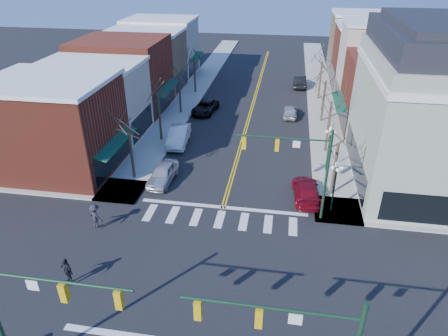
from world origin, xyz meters
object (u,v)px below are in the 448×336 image
at_px(car_right_near, 306,190).
at_px(pedestrian_dark_b, 95,216).
at_px(car_right_mid, 290,111).
at_px(lamppost_corner, 336,178).
at_px(car_right_far, 300,81).
at_px(car_left_near, 163,174).
at_px(car_left_far, 205,107).
at_px(car_left_mid, 179,136).
at_px(victorian_corner, 444,108).
at_px(lamppost_midblock, 329,141).
at_px(pedestrian_dark_a, 67,271).

bearing_deg(car_right_near, pedestrian_dark_b, 19.06).
bearing_deg(pedestrian_dark_b, car_right_mid, -94.57).
relative_size(lamppost_corner, car_right_far, 0.87).
bearing_deg(lamppost_corner, car_left_near, 170.35).
bearing_deg(car_left_far, car_left_mid, -88.04).
distance_m(victorian_corner, car_right_far, 28.40).
bearing_deg(victorian_corner, pedestrian_dark_b, -156.73).
distance_m(lamppost_midblock, pedestrian_dark_b, 20.22).
relative_size(victorian_corner, lamppost_midblock, 3.29).
xyz_separation_m(lamppost_midblock, pedestrian_dark_b, (-16.70, -11.25, -1.89)).
height_order(car_right_far, pedestrian_dark_b, pedestrian_dark_b).
xyz_separation_m(car_right_mid, pedestrian_dark_b, (-13.30, -24.22, 0.40)).
bearing_deg(car_right_mid, car_right_far, -94.08).
xyz_separation_m(lamppost_corner, car_left_near, (-13.95, 2.37, -2.19)).
bearing_deg(pedestrian_dark_b, car_right_far, -87.41).
relative_size(lamppost_midblock, car_right_mid, 1.09).
distance_m(car_left_far, car_right_mid, 10.29).
distance_m(car_left_far, car_right_near, 21.14).
xyz_separation_m(car_left_mid, car_right_near, (12.75, -8.37, -0.15)).
height_order(car_right_near, car_right_mid, car_right_near).
xyz_separation_m(car_left_far, pedestrian_dark_a, (-2.28, -29.36, 0.36)).
height_order(lamppost_midblock, pedestrian_dark_a, lamppost_midblock).
bearing_deg(car_right_near, car_left_far, -60.30).
relative_size(car_left_near, car_right_far, 0.91).
bearing_deg(pedestrian_dark_b, car_left_mid, -73.88).
xyz_separation_m(car_left_mid, pedestrian_dark_b, (-2.10, -14.80, 0.21)).
relative_size(lamppost_corner, car_right_near, 0.89).
xyz_separation_m(car_left_mid, car_left_far, (0.92, 9.14, -0.16)).
height_order(victorian_corner, pedestrian_dark_a, victorian_corner).
bearing_deg(pedestrian_dark_b, car_left_near, -86.94).
relative_size(car_right_mid, pedestrian_dark_a, 2.20).
xyz_separation_m(victorian_corner, car_left_far, (-21.98, 13.20, -5.96)).
relative_size(car_left_near, pedestrian_dark_a, 2.49).
bearing_deg(lamppost_corner, car_left_mid, 145.45).
distance_m(car_left_mid, car_right_near, 15.25).
relative_size(car_left_mid, pedestrian_dark_a, 2.89).
height_order(car_left_mid, pedestrian_dark_b, pedestrian_dark_b).
bearing_deg(pedestrian_dark_a, car_left_far, 113.16).
bearing_deg(car_right_near, car_right_mid, -89.36).
xyz_separation_m(lamppost_midblock, car_right_mid, (-3.40, 12.98, -2.28)).
bearing_deg(car_left_mid, lamppost_corner, -39.33).
xyz_separation_m(car_right_near, pedestrian_dark_a, (-14.12, -11.84, 0.35)).
xyz_separation_m(victorian_corner, pedestrian_dark_b, (-25.00, -10.75, -5.58)).
height_order(car_left_near, car_right_far, car_right_far).
bearing_deg(car_left_far, car_right_near, -48.28).
bearing_deg(lamppost_corner, pedestrian_dark_b, -164.13).
bearing_deg(victorian_corner, car_right_mid, 130.97).
bearing_deg(pedestrian_dark_a, car_right_near, 67.60).
xyz_separation_m(victorian_corner, car_left_mid, (-22.90, 4.05, -5.80)).
distance_m(car_left_mid, car_right_far, 24.93).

